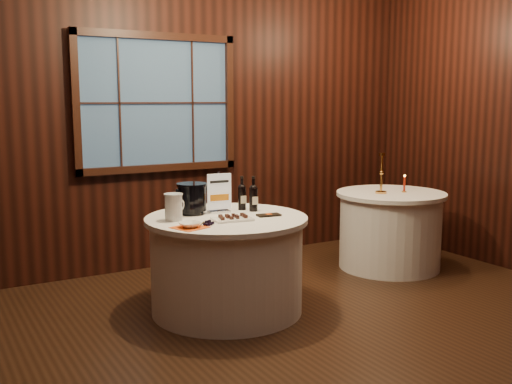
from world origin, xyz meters
TOP-DOWN VIEW (x-y plane):
  - ground at (0.00, 0.00)m, footprint 6.00×6.00m
  - back_wall at (0.00, 2.48)m, footprint 6.00×0.10m
  - main_table at (0.00, 1.00)m, footprint 1.28×1.28m
  - side_table at (2.00, 1.30)m, footprint 1.08×1.08m
  - sign_stand at (0.03, 1.18)m, footprint 0.21×0.11m
  - port_bottle_left at (0.25, 1.20)m, footprint 0.07×0.07m
  - port_bottle_right at (0.30, 1.10)m, footprint 0.07×0.07m
  - ice_bucket at (-0.19, 1.24)m, footprint 0.25×0.25m
  - chocolate_plate at (-0.02, 0.85)m, footprint 0.32×0.23m
  - chocolate_box at (0.30, 0.86)m, footprint 0.19×0.12m
  - grape_bunch at (-0.26, 0.76)m, footprint 0.16×0.08m
  - glass_pitcher at (-0.41, 1.07)m, footprint 0.19×0.14m
  - orange_napkin at (-0.42, 0.77)m, footprint 0.27×0.27m
  - cracker_bowl at (-0.42, 0.77)m, footprint 0.16×0.16m
  - brass_candlestick at (1.86, 1.30)m, footprint 0.11×0.11m
  - red_candle at (2.10, 1.23)m, footprint 0.05×0.05m

SIDE VIEW (x-z plane):
  - ground at x=0.00m, z-range 0.00..0.00m
  - main_table at x=0.00m, z-range 0.00..0.77m
  - side_table at x=2.00m, z-range 0.00..0.77m
  - orange_napkin at x=-0.42m, z-range 0.77..0.77m
  - chocolate_box at x=0.30m, z-range 0.77..0.79m
  - chocolate_plate at x=-0.02m, z-range 0.77..0.81m
  - grape_bunch at x=-0.26m, z-range 0.77..0.81m
  - cracker_bowl at x=-0.42m, z-range 0.77..0.81m
  - red_candle at x=2.10m, z-range 0.75..0.93m
  - glass_pitcher at x=-0.41m, z-range 0.77..0.98m
  - sign_stand at x=0.03m, z-range 0.72..1.05m
  - port_bottle_left at x=0.25m, z-range 0.75..1.04m
  - port_bottle_right at x=0.30m, z-range 0.75..1.04m
  - ice_bucket at x=-0.19m, z-range 0.78..1.03m
  - brass_candlestick at x=1.86m, z-range 0.71..1.11m
  - back_wall at x=0.00m, z-range 0.04..3.04m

